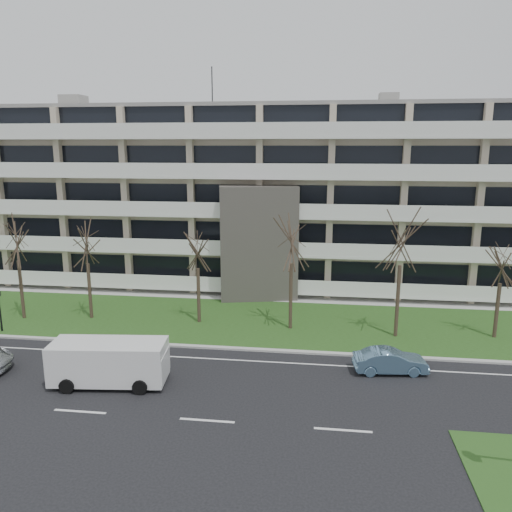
# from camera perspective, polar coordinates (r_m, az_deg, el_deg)

# --- Properties ---
(ground) EXTENTS (160.00, 160.00, 0.00)m
(ground) POSITION_cam_1_polar(r_m,az_deg,el_deg) (23.57, -5.61, -18.21)
(ground) COLOR black
(ground) RESTS_ON ground
(grass_verge) EXTENTS (90.00, 10.00, 0.06)m
(grass_verge) POSITION_cam_1_polar(r_m,az_deg,el_deg) (35.16, -0.85, -7.41)
(grass_verge) COLOR #224316
(grass_verge) RESTS_ON ground
(curb) EXTENTS (90.00, 0.35, 0.12)m
(curb) POSITION_cam_1_polar(r_m,az_deg,el_deg) (30.55, -2.21, -10.53)
(curb) COLOR #B2B2AD
(curb) RESTS_ON ground
(sidewalk) EXTENTS (90.00, 2.00, 0.08)m
(sidewalk) POSITION_cam_1_polar(r_m,az_deg,el_deg) (40.32, 0.27, -4.75)
(sidewalk) COLOR #B2B2AD
(sidewalk) RESTS_ON ground
(lane_edge_line) EXTENTS (90.00, 0.12, 0.01)m
(lane_edge_line) POSITION_cam_1_polar(r_m,az_deg,el_deg) (29.22, -2.71, -11.77)
(lane_edge_line) COLOR white
(lane_edge_line) RESTS_ON ground
(apartment_building) EXTENTS (60.50, 15.10, 18.75)m
(apartment_building) POSITION_cam_1_polar(r_m,az_deg,el_deg) (45.49, 1.34, 6.97)
(apartment_building) COLOR beige
(apartment_building) RESTS_ON ground
(blue_sedan) EXTENTS (4.06, 1.83, 1.29)m
(blue_sedan) POSITION_cam_1_polar(r_m,az_deg,el_deg) (28.43, 15.08, -11.52)
(blue_sedan) COLOR #6791B3
(blue_sedan) RESTS_ON ground
(white_van) EXTENTS (6.00, 2.84, 2.25)m
(white_van) POSITION_cam_1_polar(r_m,az_deg,el_deg) (27.05, -16.31, -11.25)
(white_van) COLOR white
(white_van) RESTS_ON ground
(tree_1) EXTENTS (3.77, 3.77, 7.55)m
(tree_1) POSITION_cam_1_polar(r_m,az_deg,el_deg) (37.91, -25.75, 1.94)
(tree_1) COLOR #382B21
(tree_1) RESTS_ON ground
(tree_2) EXTENTS (3.57, 3.57, 7.14)m
(tree_2) POSITION_cam_1_polar(r_m,az_deg,el_deg) (36.20, -18.85, 1.55)
(tree_2) COLOR #382B21
(tree_2) RESTS_ON ground
(tree_3) EXTENTS (3.46, 3.46, 6.92)m
(tree_3) POSITION_cam_1_polar(r_m,az_deg,el_deg) (33.70, -6.72, 1.07)
(tree_3) COLOR #382B21
(tree_3) RESTS_ON ground
(tree_4) EXTENTS (4.04, 4.04, 8.09)m
(tree_4) POSITION_cam_1_polar(r_m,az_deg,el_deg) (32.17, 4.09, 2.23)
(tree_4) COLOR #382B21
(tree_4) RESTS_ON ground
(tree_5) EXTENTS (4.22, 4.22, 8.45)m
(tree_5) POSITION_cam_1_polar(r_m,az_deg,el_deg) (31.95, 16.32, 2.20)
(tree_5) COLOR #382B21
(tree_5) RESTS_ON ground
(tree_6) EXTENTS (3.22, 3.22, 6.44)m
(tree_6) POSITION_cam_1_polar(r_m,az_deg,el_deg) (34.35, 26.33, -0.59)
(tree_6) COLOR #382B21
(tree_6) RESTS_ON ground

